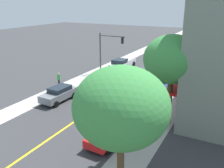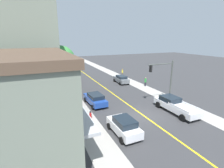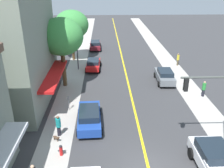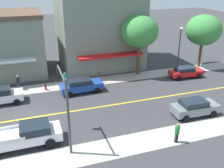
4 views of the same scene
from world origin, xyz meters
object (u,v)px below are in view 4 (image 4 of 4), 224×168
(parking_meter, at_px, (99,75))
(blue_sedan_left_curb, at_px, (81,85))
(white_sedan_left_curb, at_px, (1,96))
(pedestrian_teal_shirt, at_px, (65,78))
(street_tree_left_near, at_px, (204,30))
(pedestrian_black_shirt, at_px, (18,82))
(street_tree_right_corner, at_px, (140,31))
(fire_hydrant, at_px, (46,87))
(grey_sedan_right_curb, at_px, (195,107))
(small_dog, at_px, (59,84))
(street_lamp, at_px, (179,45))
(traffic_light_mast, at_px, (65,98))
(red_sedan_left_curb, at_px, (185,72))
(pedestrian_green_shirt, at_px, (177,132))
(white_pickup_truck, at_px, (23,136))

(parking_meter, relative_size, blue_sedan_left_curb, 0.28)
(white_sedan_left_curb, xyz_separation_m, pedestrian_teal_shirt, (-2.47, 6.91, 0.07))
(street_tree_left_near, xyz_separation_m, pedestrian_black_shirt, (0.37, -24.70, -4.30))
(street_tree_right_corner, bearing_deg, pedestrian_teal_shirt, -84.72)
(fire_hydrant, height_order, grey_sedan_right_curb, grey_sedan_right_curb)
(pedestrian_teal_shirt, xyz_separation_m, small_dog, (-0.10, -0.74, -0.62))
(parking_meter, distance_m, street_lamp, 11.43)
(traffic_light_mast, distance_m, grey_sedan_right_curb, 12.38)
(traffic_light_mast, xyz_separation_m, red_sedan_left_curb, (-9.24, 16.69, -3.20))
(street_tree_left_near, distance_m, pedestrian_green_shirt, 20.29)
(street_tree_right_corner, distance_m, blue_sedan_left_curb, 10.25)
(blue_sedan_left_curb, relative_size, pedestrian_teal_shirt, 2.69)
(street_tree_left_near, relative_size, red_sedan_left_curb, 1.73)
(fire_hydrant, xyz_separation_m, small_dog, (-0.63, 1.64, -0.11))
(parking_meter, xyz_separation_m, pedestrian_green_shirt, (13.77, 2.37, 0.01))
(street_tree_left_near, height_order, grey_sedan_right_curb, street_tree_left_near)
(pedestrian_green_shirt, xyz_separation_m, pedestrian_teal_shirt, (-14.03, -6.42, 0.03))
(street_tree_left_near, bearing_deg, pedestrian_black_shirt, -89.13)
(red_sedan_left_curb, relative_size, pedestrian_teal_shirt, 2.39)
(red_sedan_left_curb, xyz_separation_m, pedestrian_green_shirt, (11.83, -8.61, 0.16))
(fire_hydrant, xyz_separation_m, pedestrian_teal_shirt, (-0.52, 2.38, 0.51))
(parking_meter, bearing_deg, blue_sedan_left_curb, -52.16)
(street_lamp, distance_m, white_sedan_left_curb, 22.34)
(red_sedan_left_curb, height_order, white_pickup_truck, white_pickup_truck)
(blue_sedan_left_curb, height_order, white_sedan_left_curb, white_sedan_left_curb)
(traffic_light_mast, height_order, pedestrian_teal_shirt, traffic_light_mast)
(fire_hydrant, bearing_deg, grey_sedan_right_curb, 50.91)
(parking_meter, bearing_deg, pedestrian_teal_shirt, -93.60)
(street_tree_left_near, xyz_separation_m, parking_meter, (1.19, -15.37, -4.34))
(pedestrian_teal_shirt, bearing_deg, parking_meter, 171.50)
(grey_sedan_right_curb, relative_size, pedestrian_black_shirt, 2.52)
(white_pickup_truck, height_order, pedestrian_teal_shirt, pedestrian_teal_shirt)
(street_tree_right_corner, bearing_deg, pedestrian_black_shirt, -88.70)
(parking_meter, xyz_separation_m, white_sedan_left_curb, (2.22, -10.96, -0.04))
(street_lamp, bearing_deg, blue_sedan_left_curb, -80.87)
(blue_sedan_left_curb, height_order, white_pickup_truck, white_pickup_truck)
(parking_meter, relative_size, traffic_light_mast, 0.23)
(parking_meter, distance_m, white_pickup_truck, 13.70)
(street_tree_right_corner, distance_m, red_sedan_left_curb, 7.85)
(grey_sedan_right_curb, xyz_separation_m, small_dog, (-10.94, -11.05, -0.51))
(street_tree_left_near, height_order, small_dog, street_tree_left_near)
(traffic_light_mast, relative_size, red_sedan_left_curb, 1.40)
(small_dog, bearing_deg, pedestrian_teal_shirt, 114.92)
(white_sedan_left_curb, height_order, pedestrian_green_shirt, pedestrian_green_shirt)
(fire_hydrant, xyz_separation_m, parking_meter, (-0.27, 6.43, 0.47))
(red_sedan_left_curb, distance_m, white_pickup_truck, 21.64)
(parking_meter, distance_m, blue_sedan_left_curb, 3.41)
(street_tree_right_corner, distance_m, parking_meter, 7.56)
(parking_meter, xyz_separation_m, street_lamp, (-0.12, 11.06, 2.88))
(grey_sedan_right_curb, relative_size, pedestrian_green_shirt, 2.58)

